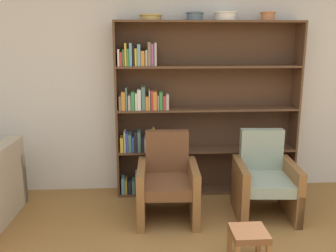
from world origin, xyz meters
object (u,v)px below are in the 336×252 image
Objects in this scene: bookshelf at (190,113)px; bowl_brass at (268,16)px; bowl_sage at (195,16)px; bowl_slate at (226,15)px; bowl_olive at (151,17)px; footstool at (249,238)px; armchair_cushioned at (264,180)px; armchair_leather at (168,182)px.

bowl_brass is (0.90, -0.02, 1.15)m from bookshelf.
bowl_slate is at bearing -0.00° from bowl_sage.
bowl_sage is 0.36m from bowl_slate.
bowl_slate reaches higher than bookshelf.
bowl_olive reaches higher than footstool.
bowl_olive is at bearing 180.00° from bowl_slate.
bowl_sage is 0.86m from bowl_brass.
armchair_cushioned is at bearing 65.49° from footstool.
bowl_brass is at bearing 0.00° from bowl_slate.
bowl_sage is at bearing 0.00° from bowl_olive.
bookshelf is 1.15m from bowl_sage.
armchair_leather is at bearing -137.11° from bowl_slate.
bookshelf is 6.88× the size of footstool.
bowl_olive is (-0.47, -0.02, 1.14)m from bookshelf.
bowl_brass is 1.91m from armchair_cushioned.
armchair_leather is at bearing -77.24° from bowl_olive.
bowl_olive is 0.87m from bowl_slate.
bowl_olive is 0.29× the size of armchair_leather.
bowl_olive is at bearing -180.00° from bowl_sage.
footstool is at bearing -64.28° from bowl_olive.
bowl_slate is 1.94m from armchair_cushioned.
footstool is (-0.09, -1.63, -1.92)m from bowl_slate.
bowl_brass reaches higher than bowl_olive.
bowl_olive is 2.25m from armchair_cushioned.
footstool is (0.32, -1.65, -0.77)m from bookshelf.
armchair_cushioned is at bearing -42.47° from bookshelf.
armchair_cushioned is 2.82× the size of footstool.
armchair_leather is at bearing 4.19° from armchair_cushioned.
bookshelf is 8.43× the size of bowl_olive.
bowl_olive is 2.63m from footstool.
bowl_slate reaches higher than bowl_sage.
bowl_olive is 0.51m from bowl_sage.
armchair_leather is (0.15, -0.67, -1.77)m from bowl_olive.
bowl_brass reaches higher than bowl_sage.
bowl_brass is (0.50, 0.00, 0.00)m from bowl_slate.
bowl_olive is at bearing -177.38° from bookshelf.
armchair_leather reaches higher than footstool.
bookshelf is at bearing -38.27° from armchair_cushioned.
bowl_sage is at bearing -38.87° from armchair_cushioned.
bowl_brass is 2.59m from footstool.
armchair_leather and armchair_cushioned have the same top height.
bookshelf is 0.99m from armchair_leather.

